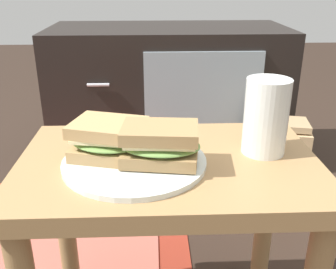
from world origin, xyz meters
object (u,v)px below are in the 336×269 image
(plate, at_px, (135,162))
(sandwich_back, at_px, (160,144))
(tv_cabinet, at_px, (169,96))
(beer_glass, at_px, (266,119))
(paper_bag, at_px, (274,164))
(sandwich_front, at_px, (109,140))

(plate, distance_m, sandwich_back, 0.06)
(tv_cabinet, distance_m, sandwich_back, 1.00)
(beer_glass, xyz_separation_m, paper_bag, (0.21, 0.52, -0.37))
(plate, bearing_deg, sandwich_front, 164.51)
(sandwich_back, distance_m, beer_glass, 0.21)
(plate, height_order, sandwich_back, sandwich_back)
(plate, xyz_separation_m, sandwich_back, (0.05, -0.01, 0.04))
(sandwich_front, xyz_separation_m, paper_bag, (0.50, 0.55, -0.34))
(tv_cabinet, height_order, plate, tv_cabinet)
(sandwich_back, bearing_deg, plate, 164.51)
(sandwich_front, height_order, beer_glass, beer_glass)
(sandwich_back, height_order, paper_bag, sandwich_back)
(plate, xyz_separation_m, sandwich_front, (-0.05, 0.01, 0.04))
(sandwich_front, bearing_deg, beer_glass, 5.92)
(paper_bag, bearing_deg, sandwich_front, -132.45)
(beer_glass, bearing_deg, tv_cabinet, 98.77)
(plate, bearing_deg, tv_cabinet, 83.90)
(plate, relative_size, sandwich_front, 1.64)
(sandwich_back, bearing_deg, beer_glass, 15.62)
(tv_cabinet, xyz_separation_m, beer_glass, (0.14, -0.92, 0.24))
(tv_cabinet, relative_size, beer_glass, 6.65)
(tv_cabinet, bearing_deg, plate, -96.10)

